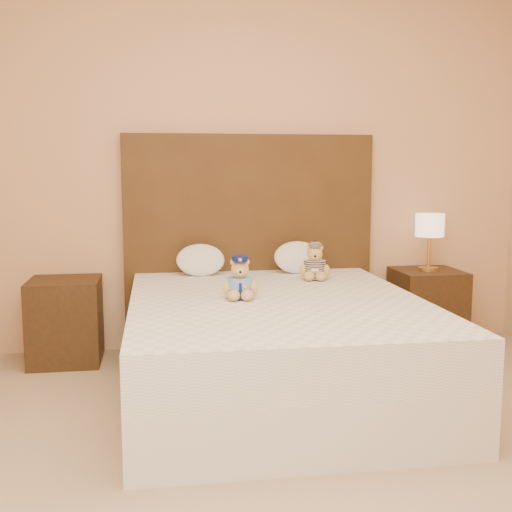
{
  "coord_description": "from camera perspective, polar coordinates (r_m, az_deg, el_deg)",
  "views": [
    {
      "loc": [
        -0.65,
        -2.24,
        1.27
      ],
      "look_at": [
        -0.07,
        1.45,
        0.75
      ],
      "focal_mm": 45.0,
      "sensor_mm": 36.0,
      "label": 1
    }
  ],
  "objects": [
    {
      "name": "ground",
      "position": [
        2.65,
        6.84,
        -20.72
      ],
      "size": [
        4.0,
        4.5,
        0.0
      ],
      "primitive_type": "cube",
      "color": "tan",
      "rests_on": "ground"
    },
    {
      "name": "room_walls",
      "position": [
        2.83,
        4.82,
        18.83
      ],
      "size": [
        4.04,
        4.52,
        2.72
      ],
      "color": "tan",
      "rests_on": "ground"
    },
    {
      "name": "bed",
      "position": [
        3.64,
        1.75,
        -7.99
      ],
      "size": [
        1.6,
        2.0,
        0.55
      ],
      "color": "white",
      "rests_on": "ground"
    },
    {
      "name": "headboard",
      "position": [
        4.53,
        -0.58,
        1.27
      ],
      "size": [
        1.75,
        0.08,
        1.5
      ],
      "primitive_type": "cube",
      "color": "#462E15",
      "rests_on": "ground"
    },
    {
      "name": "nightstand_left",
      "position": [
        4.4,
        -16.57,
        -5.55
      ],
      "size": [
        0.45,
        0.45,
        0.55
      ],
      "primitive_type": "cube",
      "color": "#392312",
      "rests_on": "ground"
    },
    {
      "name": "nightstand_right",
      "position": [
        4.75,
        14.94,
        -4.5
      ],
      "size": [
        0.45,
        0.45,
        0.55
      ],
      "primitive_type": "cube",
      "color": "#392312",
      "rests_on": "ground"
    },
    {
      "name": "lamp",
      "position": [
        4.67,
        15.19,
        2.4
      ],
      "size": [
        0.2,
        0.2,
        0.4
      ],
      "color": "gold",
      "rests_on": "nightstand_right"
    },
    {
      "name": "teddy_police",
      "position": [
        3.53,
        -1.43,
        -1.95
      ],
      "size": [
        0.22,
        0.21,
        0.23
      ],
      "primitive_type": null,
      "rotation": [
        0.0,
        0.0,
        -0.1
      ],
      "color": "tan",
      "rests_on": "bed"
    },
    {
      "name": "teddy_prisoner",
      "position": [
        4.16,
        5.25,
        -0.53
      ],
      "size": [
        0.24,
        0.24,
        0.23
      ],
      "primitive_type": null,
      "rotation": [
        0.0,
        0.0,
        -0.22
      ],
      "color": "tan",
      "rests_on": "bed"
    },
    {
      "name": "pillow_left",
      "position": [
        4.32,
        -4.96,
        -0.22
      ],
      "size": [
        0.32,
        0.21,
        0.23
      ],
      "primitive_type": "ellipsoid",
      "color": "white",
      "rests_on": "bed"
    },
    {
      "name": "pillow_right",
      "position": [
        4.42,
        3.76,
        0.01
      ],
      "size": [
        0.33,
        0.22,
        0.24
      ],
      "primitive_type": "ellipsoid",
      "color": "white",
      "rests_on": "bed"
    }
  ]
}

